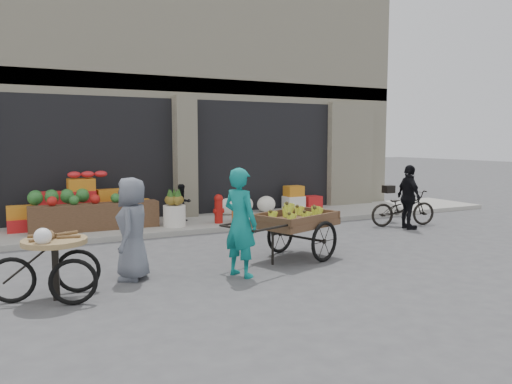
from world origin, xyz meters
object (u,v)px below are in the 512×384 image
seated_person (182,203)px  vendor_grey (132,229)px  tricycle_cart (55,259)px  cyclist (409,197)px  fire_hydrant (219,208)px  banana_cart (294,218)px  vendor_woman (240,222)px  orange_bucket (238,216)px  pineapple_bin (174,216)px  bicycle (403,208)px

seated_person → vendor_grey: size_ratio=0.59×
tricycle_cart → cyclist: bearing=26.4°
fire_hydrant → tricycle_cart: 5.78m
tricycle_cart → cyclist: 8.33m
banana_cart → vendor_woman: (-1.34, -0.59, 0.11)m
orange_bucket → cyclist: size_ratio=0.21×
orange_bucket → tricycle_cart: bearing=-138.4°
fire_hydrant → vendor_grey: (-2.90, -3.55, 0.29)m
seated_person → fire_hydrant: bearing=-52.9°
pineapple_bin → vendor_grey: bearing=-116.6°
fire_hydrant → bicycle: size_ratio=0.41×
pineapple_bin → cyclist: bearing=-23.6°
banana_cart → cyclist: cyclist is taller
tricycle_cart → bicycle: 8.62m
bicycle → vendor_grey: bearing=116.9°
bicycle → cyclist: bearing=166.5°
seated_person → banana_cart: size_ratio=0.35×
pineapple_bin → fire_hydrant: size_ratio=0.73×
vendor_woman → banana_cart: bearing=-88.9°
orange_bucket → vendor_grey: size_ratio=0.20×
seated_person → vendor_woman: size_ratio=0.54×
tricycle_cart → vendor_grey: bearing=38.4°
tricycle_cart → vendor_grey: vendor_grey is taller
pineapple_bin → cyclist: cyclist is taller
pineapple_bin → orange_bucket: bearing=-3.6°
orange_bucket → tricycle_cart: 6.12m
seated_person → banana_cart: (0.69, -4.21, 0.16)m
orange_bucket → seated_person: 1.42m
pineapple_bin → orange_bucket: pineapple_bin is taller
seated_person → vendor_grey: (-2.20, -4.20, 0.20)m
vendor_grey → vendor_woman: bearing=93.8°
bicycle → vendor_woman: bearing=126.0°
fire_hydrant → banana_cart: (-0.01, -3.56, 0.24)m
tricycle_cart → vendor_woman: bearing=12.1°
banana_cart → tricycle_cart: (-4.06, -0.55, -0.18)m
vendor_woman → orange_bucket: bearing=-46.9°
tricycle_cart → bicycle: tricycle_cart is taller
seated_person → bicycle: (4.93, -2.44, -0.13)m
cyclist → vendor_woman: bearing=123.1°
fire_hydrant → vendor_grey: 4.60m
seated_person → pineapple_bin: bearing=-133.7°
orange_bucket → banana_cart: bearing=-98.3°
orange_bucket → vendor_grey: bearing=-134.2°
orange_bucket → vendor_grey: vendor_grey is taller
pineapple_bin → fire_hydrant: fire_hydrant is taller
banana_cart → tricycle_cart: size_ratio=1.80×
vendor_woman → pineapple_bin: bearing=-26.1°
cyclist → bicycle: bearing=-13.5°
vendor_woman → bicycle: (5.59, 2.36, -0.41)m
pineapple_bin → bicycle: (5.33, -1.84, 0.08)m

